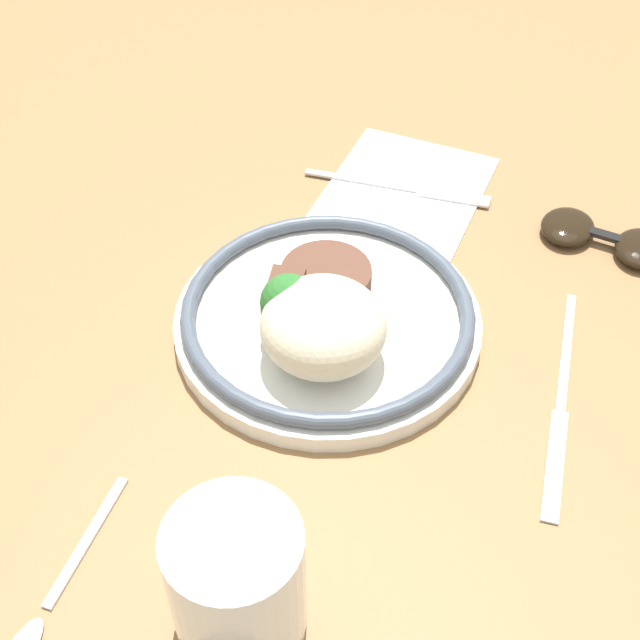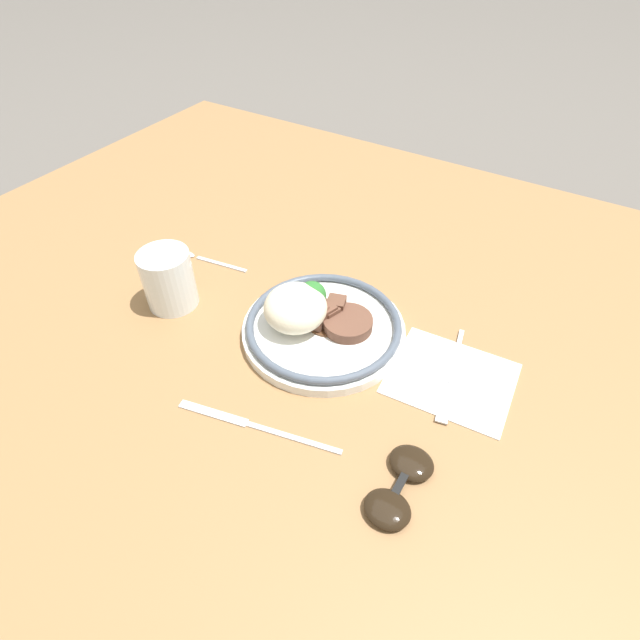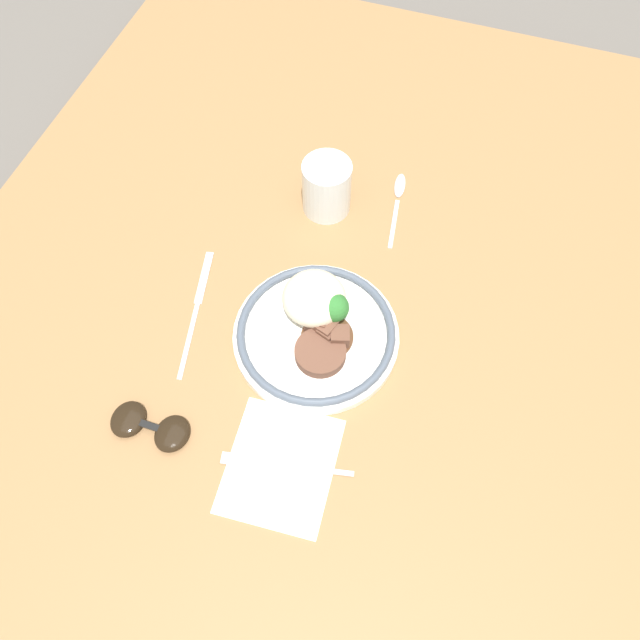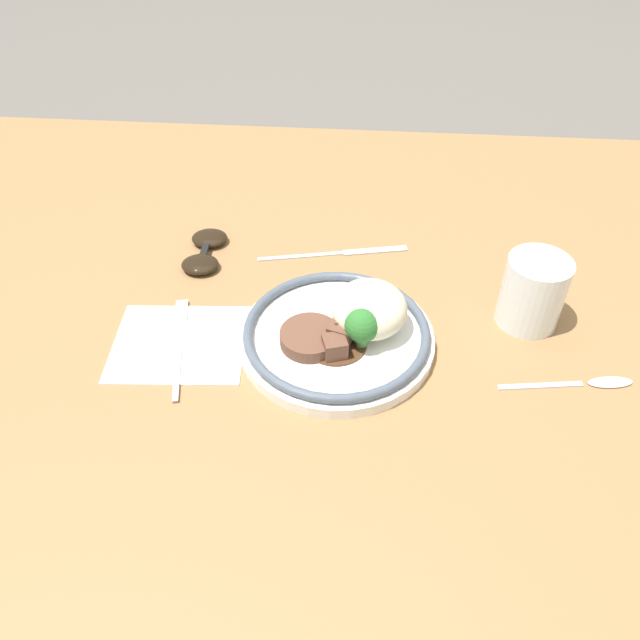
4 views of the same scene
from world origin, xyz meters
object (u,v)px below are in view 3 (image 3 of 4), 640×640
Objects in this scene: plate at (317,324)px; fork at (274,464)px; knife at (197,307)px; sunglasses at (150,426)px; spoon at (398,195)px; juice_glass at (327,189)px.

fork is at bearing -177.24° from plate.
knife is at bearing 96.04° from plate.
sunglasses reaches higher than fork.
sunglasses is at bearing 149.13° from spoon.
spoon is 0.55m from sunglasses.
juice_glass reaches higher than knife.
knife is at bearing -55.32° from fork.
juice_glass is 0.45m from fork.
plate is 0.24m from juice_glass.
sunglasses reaches higher than knife.
plate reaches higher than sunglasses.
knife is (-0.25, 0.12, -0.04)m from juice_glass.
juice_glass is 0.53× the size of fork.
sunglasses reaches higher than spoon.
fork is at bearing -146.14° from knife.
fork is at bearing -170.61° from juice_glass.
sunglasses is (-0.22, 0.17, -0.02)m from plate.
plate is 0.27m from sunglasses.
knife is (0.19, 0.20, -0.00)m from fork.
sunglasses is at bearing 173.52° from knife.
plate is 1.38× the size of fork.
plate reaches higher than spoon.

